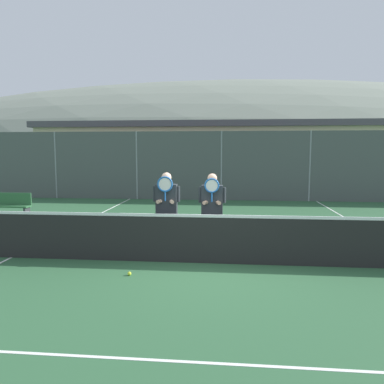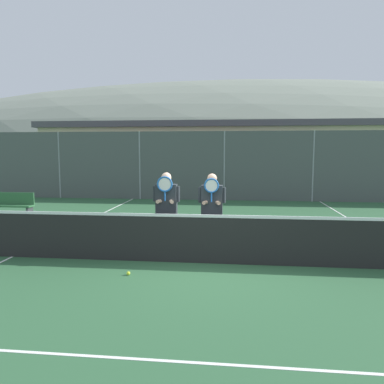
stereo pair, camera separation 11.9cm
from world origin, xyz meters
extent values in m
plane|color=#2D5B38|center=(0.00, 0.00, 0.00)|extent=(120.00, 120.00, 0.00)
ellipsoid|color=gray|center=(0.00, 61.50, 0.00)|extent=(135.01, 75.00, 26.25)
cube|color=beige|center=(0.59, 16.95, 1.79)|extent=(23.94, 5.00, 3.59)
cube|color=#4C4C51|center=(0.59, 16.95, 3.77)|extent=(24.44, 5.50, 0.36)
cylinder|color=gray|center=(-7.68, 9.50, 1.54)|extent=(0.06, 0.06, 3.07)
cylinder|color=gray|center=(-3.84, 9.50, 1.54)|extent=(0.06, 0.06, 3.07)
cylinder|color=gray|center=(0.00, 9.50, 1.54)|extent=(0.06, 0.06, 3.07)
cylinder|color=gray|center=(3.84, 9.50, 1.54)|extent=(0.06, 0.06, 3.07)
cube|color=#4C5451|center=(0.00, 9.50, 1.54)|extent=(23.05, 0.02, 3.07)
cube|color=black|center=(0.00, 0.00, 0.46)|extent=(11.05, 0.02, 0.93)
cube|color=white|center=(0.00, 0.00, 0.95)|extent=(11.05, 0.03, 0.06)
cube|color=white|center=(-4.18, 3.00, 0.00)|extent=(0.05, 16.00, 0.01)
cube|color=white|center=(4.18, 3.00, 0.00)|extent=(0.05, 16.00, 0.01)
cube|color=white|center=(0.00, -3.50, 0.00)|extent=(8.36, 0.05, 0.01)
cylinder|color=black|center=(-1.10, 0.54, 0.42)|extent=(0.13, 0.13, 0.85)
cylinder|color=black|center=(-0.86, 0.54, 0.42)|extent=(0.13, 0.13, 0.85)
cube|color=#282D33|center=(-0.98, 0.54, 1.18)|extent=(0.44, 0.22, 0.67)
sphere|color=#DBB293|center=(-0.98, 0.54, 1.66)|extent=(0.21, 0.21, 0.21)
cylinder|color=#282D33|center=(-1.23, 0.54, 1.31)|extent=(0.08, 0.08, 0.33)
cylinder|color=#282D33|center=(-0.74, 0.54, 1.31)|extent=(0.08, 0.08, 0.33)
cylinder|color=#DBB293|center=(-1.09, 0.45, 1.17)|extent=(0.16, 0.27, 0.08)
cylinder|color=#DBB293|center=(-0.87, 0.45, 1.17)|extent=(0.16, 0.27, 0.08)
cylinder|color=#1E5BAD|center=(-0.98, 0.36, 1.29)|extent=(0.03, 0.03, 0.20)
torus|color=#1E5BAD|center=(-0.98, 0.36, 1.53)|extent=(0.33, 0.04, 0.33)
cylinder|color=silver|center=(-0.98, 0.36, 1.53)|extent=(0.27, 0.00, 0.27)
cylinder|color=#56565B|center=(-0.14, 0.54, 0.42)|extent=(0.13, 0.13, 0.84)
cylinder|color=#56565B|center=(0.10, 0.54, 0.42)|extent=(0.13, 0.13, 0.84)
cube|color=#282D33|center=(-0.02, 0.54, 1.17)|extent=(0.44, 0.22, 0.66)
sphere|color=tan|center=(-0.02, 0.54, 1.65)|extent=(0.20, 0.20, 0.20)
cylinder|color=#282D33|center=(-0.27, 0.54, 1.30)|extent=(0.08, 0.08, 0.33)
cylinder|color=#282D33|center=(0.23, 0.54, 1.30)|extent=(0.08, 0.08, 0.33)
cylinder|color=tan|center=(-0.13, 0.45, 1.16)|extent=(0.16, 0.27, 0.08)
cylinder|color=tan|center=(0.09, 0.45, 1.16)|extent=(0.16, 0.27, 0.08)
cylinder|color=#1E5BAD|center=(-0.02, 0.36, 1.28)|extent=(0.03, 0.03, 0.20)
torus|color=#1E5BAD|center=(-0.02, 0.36, 1.51)|extent=(0.31, 0.03, 0.31)
cylinder|color=silver|center=(-0.02, 0.36, 1.51)|extent=(0.25, 0.00, 0.25)
cube|color=maroon|center=(-7.40, 12.87, 0.72)|extent=(4.34, 1.70, 0.85)
cube|color=#2D3842|center=(-7.40, 12.87, 1.50)|extent=(2.39, 1.57, 0.69)
cylinder|color=black|center=(-5.98, 11.99, 0.30)|extent=(0.60, 0.16, 0.60)
cylinder|color=black|center=(-5.98, 13.74, 0.30)|extent=(0.60, 0.16, 0.60)
cylinder|color=black|center=(-8.81, 11.99, 0.30)|extent=(0.60, 0.16, 0.60)
cylinder|color=black|center=(-8.81, 13.74, 0.30)|extent=(0.60, 0.16, 0.60)
cube|color=maroon|center=(-2.48, 12.47, 0.73)|extent=(4.40, 1.76, 0.85)
cube|color=#2D3842|center=(-2.48, 12.47, 1.50)|extent=(2.42, 1.62, 0.70)
cylinder|color=black|center=(-1.05, 11.57, 0.30)|extent=(0.60, 0.16, 0.60)
cylinder|color=black|center=(-1.05, 13.36, 0.30)|extent=(0.60, 0.16, 0.60)
cylinder|color=black|center=(-3.91, 11.57, 0.30)|extent=(0.60, 0.16, 0.60)
cylinder|color=black|center=(-3.91, 13.36, 0.30)|extent=(0.60, 0.16, 0.60)
cube|color=slate|center=(2.31, 12.40, 0.71)|extent=(4.08, 1.86, 0.82)
cube|color=#2D3842|center=(2.31, 12.40, 1.45)|extent=(2.24, 1.71, 0.67)
cylinder|color=black|center=(3.64, 11.45, 0.30)|extent=(0.60, 0.16, 0.60)
cylinder|color=black|center=(3.64, 13.35, 0.30)|extent=(0.60, 0.16, 0.60)
cylinder|color=black|center=(0.98, 11.45, 0.30)|extent=(0.60, 0.16, 0.60)
cylinder|color=black|center=(0.98, 13.35, 0.30)|extent=(0.60, 0.16, 0.60)
cube|color=#2D6038|center=(-6.96, 4.13, 0.42)|extent=(1.78, 0.36, 0.05)
cube|color=#2D6038|center=(-6.96, 4.29, 0.65)|extent=(1.78, 0.04, 0.40)
cube|color=#333338|center=(-6.15, 4.13, 0.20)|extent=(0.06, 0.32, 0.40)
sphere|color=#CCDB33|center=(-1.43, -0.86, 0.03)|extent=(0.07, 0.07, 0.07)
camera|label=1|loc=(0.31, -7.20, 2.23)|focal=35.00mm
camera|label=2|loc=(0.43, -7.19, 2.23)|focal=35.00mm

